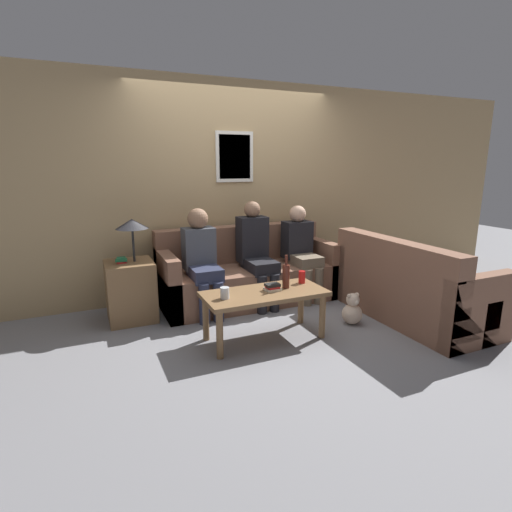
% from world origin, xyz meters
% --- Properties ---
extents(ground_plane, '(16.00, 16.00, 0.00)m').
position_xyz_m(ground_plane, '(0.00, 0.00, 0.00)').
color(ground_plane, gray).
extents(wall_back, '(9.00, 0.08, 2.60)m').
position_xyz_m(wall_back, '(0.00, 0.92, 1.30)').
color(wall_back, tan).
rests_on(wall_back, ground_plane).
extents(couch_main, '(2.09, 0.81, 0.88)m').
position_xyz_m(couch_main, '(0.00, 0.49, 0.31)').
color(couch_main, brown).
rests_on(couch_main, ground_plane).
extents(couch_side, '(0.81, 1.67, 0.88)m').
position_xyz_m(couch_side, '(1.35, -0.76, 0.31)').
color(couch_side, brown).
rests_on(couch_side, ground_plane).
extents(coffee_table, '(1.14, 0.52, 0.47)m').
position_xyz_m(coffee_table, '(-0.28, -0.59, 0.40)').
color(coffee_table, olive).
rests_on(coffee_table, ground_plane).
extents(side_table_with_lamp, '(0.48, 0.48, 1.08)m').
position_xyz_m(side_table_with_lamp, '(-1.36, 0.42, 0.37)').
color(side_table_with_lamp, olive).
rests_on(side_table_with_lamp, ground_plane).
extents(wine_bottle, '(0.07, 0.07, 0.32)m').
position_xyz_m(wine_bottle, '(-0.05, -0.57, 0.59)').
color(wine_bottle, '#562319').
rests_on(wine_bottle, coffee_table).
extents(drinking_glass, '(0.08, 0.08, 0.10)m').
position_xyz_m(drinking_glass, '(-0.68, -0.62, 0.52)').
color(drinking_glass, silver).
rests_on(drinking_glass, coffee_table).
extents(book_stack, '(0.15, 0.13, 0.07)m').
position_xyz_m(book_stack, '(-0.20, -0.58, 0.50)').
color(book_stack, beige).
rests_on(book_stack, coffee_table).
extents(soda_can, '(0.07, 0.07, 0.12)m').
position_xyz_m(soda_can, '(0.17, -0.49, 0.53)').
color(soda_can, red).
rests_on(soda_can, coffee_table).
extents(person_left, '(0.34, 0.58, 1.15)m').
position_xyz_m(person_left, '(-0.62, 0.29, 0.64)').
color(person_left, '#2D334C').
rests_on(person_left, ground_plane).
extents(person_middle, '(0.34, 0.61, 1.20)m').
position_xyz_m(person_middle, '(0.05, 0.34, 0.64)').
color(person_middle, black).
rests_on(person_middle, ground_plane).
extents(person_right, '(0.34, 0.57, 1.13)m').
position_xyz_m(person_right, '(0.64, 0.32, 0.62)').
color(person_right, '#756651').
rests_on(person_right, ground_plane).
extents(teddy_bear, '(0.21, 0.21, 0.33)m').
position_xyz_m(teddy_bear, '(0.70, -0.63, 0.14)').
color(teddy_bear, beige).
rests_on(teddy_bear, ground_plane).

